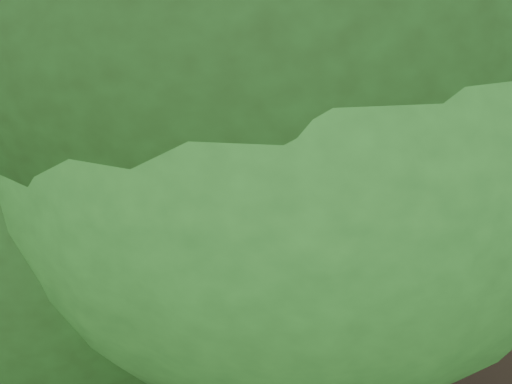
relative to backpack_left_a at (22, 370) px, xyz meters
The scene contains 42 objects.
ground 4.26m from the backpack_left_a, 81.68° to the left, with size 120.00×120.00×0.00m, color #2E2117.
sand_beach 20.21m from the backpack_left_a, 88.26° to the left, with size 40.00×22.00×0.02m, color tan.
water_bay 42.87m from the backpack_left_a, 137.07° to the left, with size 50.00×60.00×0.02m, color #274450.
distant_hill 65.39m from the backpack_left_a, 127.04° to the left, with size 32.00×16.00×12.00m, color black.
boardwalk 5.24m from the backpack_left_a, 83.26° to the left, with size 2.00×12.00×0.12m, color slate.
backpack_left_a is the anchor object (origin of this frame).
backpack_left_b 0.36m from the backpack_left_a, 116.95° to the left, with size 0.37×0.26×0.68m, color black, non-canonical shape.
backpack_left_c 0.79m from the backpack_left_a, 98.68° to the left, with size 0.46×0.33×0.85m, color navy, non-canonical shape.
backpack_left_d 2.31m from the backpack_left_a, 93.06° to the left, with size 0.36×0.26×0.55m, color navy, non-canonical shape.
backpack_right_b 1.34m from the backpack_left_a, 19.09° to the left, with size 0.44×0.31×0.79m, color navy, non-canonical shape.
backpack_right_c 1.49m from the backpack_left_a, 32.23° to the left, with size 0.41×0.29×0.70m, color navy, non-canonical shape.
backpack_right_d 1.98m from the backpack_left_a, 48.71° to the left, with size 0.34×0.24×0.52m, color #3F3F1B, non-canonical shape.
duffel_right_khaki 2.39m from the backpack_left_a, 57.34° to the left, with size 0.43×0.65×0.43m, color olive, non-canonical shape.
duffel_right_black 2.87m from the backpack_left_a, 64.11° to the left, with size 0.41×0.66×0.41m, color black, non-canonical shape.
suitcase_on_boardwalk 1.55m from the backpack_left_a, 96.52° to the left, with size 0.36×0.20×0.55m, color black, non-canonical shape.
lone_suitcase_on_sand 12.02m from the backpack_left_a, 85.09° to the left, with size 0.37×0.21×0.59m, color black, non-canonical shape.
hat_brown 0.55m from the backpack_left_a, 111.00° to the left, with size 0.37×0.37×0.11m, color #51351E, non-canonical shape.
hat_white 0.97m from the backpack_left_a, 99.45° to the left, with size 0.39×0.39×0.13m, color silver, non-canonical shape.
kayak 14.54m from the backpack_left_a, 101.32° to the left, with size 0.70×3.20×0.32m, color #A40E11.
sun_lounger 13.74m from the backpack_left_a, 73.48° to the left, with size 0.56×1.75×0.56m, color silver, non-canonical shape.
tree_right_a 5.14m from the backpack_left_a, ahead, with size 5.01×5.01×8.35m, color black, non-canonical shape.
tree_right_b 8.31m from the backpack_left_a, 34.93° to the left, with size 5.94×5.94×10.61m, color black, non-canonical shape.
tree_right_c 8.40m from the backpack_left_a, 56.84° to the left, with size 4.84×4.84×8.38m, color black, non-canonical shape.
tree_right_e 13.31m from the backpack_left_a, 66.44° to the left, with size 5.45×5.45×9.81m, color black, non-canonical shape.
tree_left_b 7.18m from the backpack_left_a, 134.51° to the left, with size 4.93×4.93×8.88m, color black, non-canonical shape.
tree_left_c 8.43m from the backpack_left_a, 110.50° to the left, with size 4.24×4.24×7.37m, color black, non-canonical shape.
tree_back_d 20.24m from the backpack_left_a, 105.43° to the left, with size 4.46×4.46×7.44m, color black, non-canonical shape.
palm_right_a 11.08m from the backpack_left_a, 67.39° to the left, with size 4.42×4.42×7.54m, color #134112, non-canonical shape.
palm_right_c 17.34m from the backpack_left_a, 80.40° to the left, with size 4.16×4.16×6.61m, color #134112, non-canonical shape.
palm_left_a 11.74m from the backpack_left_a, 109.93° to the left, with size 3.91×3.91×6.23m, color #134112, non-canonical shape.
rock_left_b 2.79m from the backpack_left_a, 140.17° to the left, with size 0.32×0.29×0.18m, color #4C473F, non-canonical shape.
rock_left_c 4.33m from the backpack_left_a, 99.14° to the left, with size 0.56×0.51×0.31m, color #4C473F, non-canonical shape.
rock_left_d 7.44m from the backpack_left_a, 104.44° to the left, with size 0.27×0.24×0.15m, color #4C473F, non-canonical shape.
rock_right_b 4.25m from the backpack_left_a, 37.47° to the left, with size 0.55×0.49×0.30m, color #4C473F, non-canonical shape.
rock_right_c 5.84m from the backpack_left_a, 63.13° to the left, with size 0.29×0.26×0.16m, color #4C473F, non-canonical shape.
rock_right_d 8.98m from the backpack_left_a, 68.65° to the left, with size 0.48×0.43×0.26m, color #4C473F, non-canonical shape.
shrub_left_a 1.66m from the backpack_left_a, 150.60° to the left, with size 0.94×0.94×0.85m, color #1D5218, non-canonical shape.
shrub_left_b 4.86m from the backpack_left_a, 103.40° to the left, with size 0.80×0.80×0.72m, color #1D5218, non-canonical shape.
shrub_left_c 8.78m from the backpack_left_a, 106.66° to the left, with size 1.36×1.36×1.22m, color #1D5218, non-canonical shape.
shrub_right_a 3.27m from the backpack_left_a, 39.94° to the left, with size 0.96×0.96×0.87m, color #1D5218, non-canonical shape.
shrub_right_b 7.15m from the backpack_left_a, 64.70° to the left, with size 1.26×1.26×1.13m, color #1D5218, non-canonical shape.
shrub_right_c 9.75m from the backpack_left_a, 75.69° to the left, with size 0.92×0.92×0.83m, color #1D5218, non-canonical shape.
Camera 1 is at (5.43, -7.50, 6.26)m, focal length 35.00 mm.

